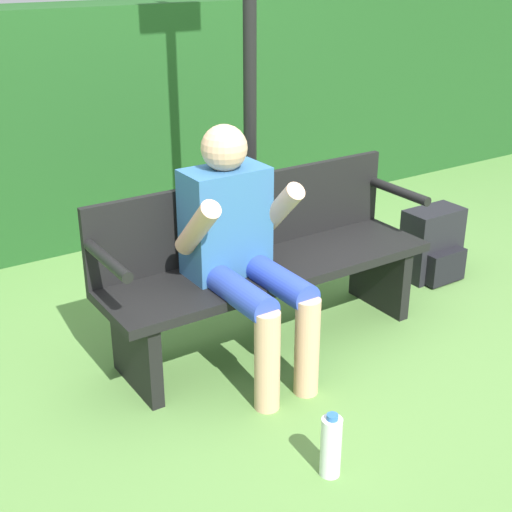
% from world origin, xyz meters
% --- Properties ---
extents(ground_plane, '(40.00, 40.00, 0.00)m').
position_xyz_m(ground_plane, '(0.00, 0.00, 0.00)').
color(ground_plane, '#5B8942').
extents(hedge_back, '(12.00, 0.55, 1.51)m').
position_xyz_m(hedge_back, '(0.00, 1.92, 0.75)').
color(hedge_back, '#1E4C1E').
rests_on(hedge_back, ground).
extents(park_bench, '(1.68, 0.46, 0.81)m').
position_xyz_m(park_bench, '(0.00, 0.06, 0.42)').
color(park_bench, black).
rests_on(park_bench, ground).
extents(person_seated, '(0.52, 0.66, 1.13)m').
position_xyz_m(person_seated, '(-0.22, -0.08, 0.62)').
color(person_seated, '#336699').
rests_on(person_seated, ground).
extents(backpack, '(0.35, 0.26, 0.42)m').
position_xyz_m(backpack, '(1.25, 0.11, 0.20)').
color(backpack, black).
rests_on(backpack, ground).
extents(water_bottle, '(0.08, 0.08, 0.27)m').
position_xyz_m(water_bottle, '(-0.37, -0.93, 0.13)').
color(water_bottle, white).
rests_on(water_bottle, ground).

